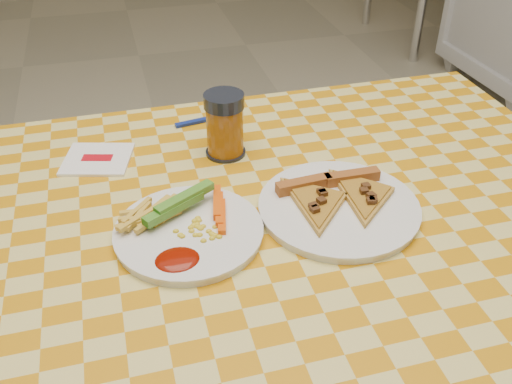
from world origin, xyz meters
TOP-DOWN VIEW (x-y plane):
  - table at (0.00, 0.00)m, footprint 1.28×0.88m
  - plate_left at (-0.09, -0.01)m, footprint 0.29×0.29m
  - plate_right at (0.15, -0.01)m, footprint 0.26×0.26m
  - fries_veggies at (-0.10, 0.01)m, footprint 0.20×0.18m
  - pizza_slices at (0.15, 0.00)m, footprint 0.21×0.19m
  - drink_glass at (0.01, 0.21)m, footprint 0.08×0.08m
  - napkin at (-0.22, 0.25)m, footprint 0.14×0.14m
  - fork at (0.01, 0.35)m, footprint 0.15×0.04m

SIDE VIEW (x-z plane):
  - table at x=0.00m, z-range 0.30..1.06m
  - napkin at x=-0.22m, z-range 0.76..0.76m
  - fork at x=0.01m, z-range 0.76..0.76m
  - plate_left at x=-0.09m, z-range 0.76..0.77m
  - plate_right at x=0.15m, z-range 0.76..0.77m
  - pizza_slices at x=0.15m, z-range 0.76..0.79m
  - fries_veggies at x=-0.10m, z-range 0.76..0.80m
  - drink_glass at x=0.01m, z-range 0.75..0.88m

